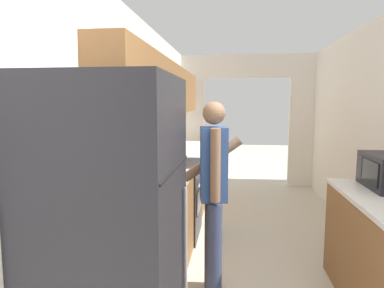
# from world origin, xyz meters

# --- Properties ---
(wall_left) EXTENTS (0.38, 7.85, 2.50)m
(wall_left) POSITION_xyz_m (-1.20, 2.51, 1.46)
(wall_left) COLOR white
(wall_left) RESTS_ON ground_plane
(wall_far_with_doorway) EXTENTS (2.90, 0.06, 2.50)m
(wall_far_with_doorway) POSITION_xyz_m (0.00, 5.48, 1.44)
(wall_far_with_doorway) COLOR white
(wall_far_with_doorway) RESTS_ON ground_plane
(counter_left) EXTENTS (0.62, 4.09, 0.89)m
(counter_left) POSITION_xyz_m (-0.95, 3.13, 0.44)
(counter_left) COLOR brown
(counter_left) RESTS_ON ground_plane
(refrigerator) EXTENTS (0.75, 0.83, 1.73)m
(refrigerator) POSITION_xyz_m (-0.89, 0.61, 0.87)
(refrigerator) COLOR black
(refrigerator) RESTS_ON ground_plane
(range_oven) EXTENTS (0.66, 0.77, 1.03)m
(range_oven) POSITION_xyz_m (-0.94, 2.81, 0.45)
(range_oven) COLOR black
(range_oven) RESTS_ON ground_plane
(person) EXTENTS (0.52, 0.41, 1.60)m
(person) POSITION_xyz_m (-0.39, 1.58, 0.85)
(person) COLOR #384266
(person) RESTS_ON ground_plane
(knife) EXTENTS (0.11, 0.33, 0.02)m
(knife) POSITION_xyz_m (-0.98, 3.42, 0.89)
(knife) COLOR #B7B7BC
(knife) RESTS_ON counter_left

